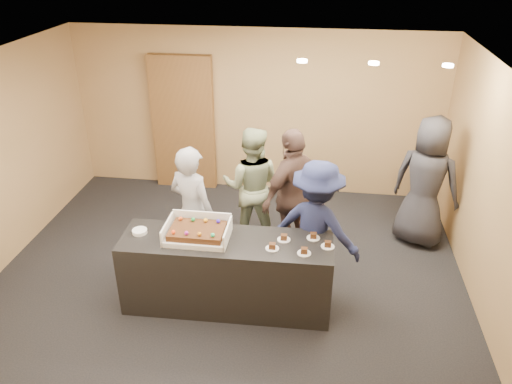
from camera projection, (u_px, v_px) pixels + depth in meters
room at (228, 180)px, 5.94m from camera, size 6.04×6.00×2.70m
serving_counter at (227, 273)px, 5.80m from camera, size 2.42×0.76×0.90m
storage_cabinet at (183, 124)px, 8.30m from camera, size 1.03×0.15×2.27m
cake_box at (198, 233)px, 5.64m from camera, size 0.71×0.49×0.21m
sheet_cake at (197, 231)px, 5.59m from camera, size 0.61×0.42×0.12m
plate_stack at (140, 231)px, 5.72m from camera, size 0.17×0.17×0.04m
slice_a at (272, 247)px, 5.43m from camera, size 0.15×0.15×0.07m
slice_b at (284, 238)px, 5.59m from camera, size 0.15×0.15×0.07m
slice_c at (304, 252)px, 5.36m from camera, size 0.15×0.15×0.07m
slice_d at (313, 236)px, 5.62m from camera, size 0.15×0.15×0.07m
slice_e at (328, 245)px, 5.47m from camera, size 0.15×0.15×0.07m
person_server_grey at (193, 212)px, 6.21m from camera, size 0.75×0.64×1.75m
person_sage_man at (252, 186)px, 6.90m from camera, size 0.83×0.65×1.70m
person_navy_man at (316, 228)px, 5.92m from camera, size 1.26×1.01×1.70m
person_brown_extra at (293, 195)px, 6.53m from camera, size 1.02×1.12×1.83m
person_dark_suit at (426, 182)px, 6.81m from camera, size 1.08×0.94×1.87m
ceiling_spotlights at (374, 63)px, 5.57m from camera, size 1.72×0.12×0.03m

